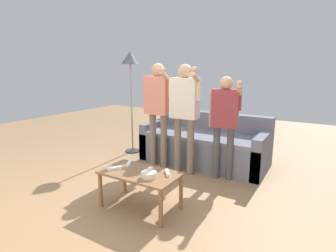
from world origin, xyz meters
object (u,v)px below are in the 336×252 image
at_px(snack_bowl, 149,175).
at_px(game_remote_wand_near, 114,168).
at_px(coffee_table, 140,177).
at_px(floor_lamp, 130,67).
at_px(player_right, 225,116).
at_px(game_remote_wand_spare, 129,163).
at_px(game_remote_wand_far, 167,173).
at_px(game_remote_nunchuk, 150,169).
at_px(player_left, 158,103).
at_px(couch, 205,145).
at_px(player_center, 185,106).

bearing_deg(snack_bowl, game_remote_wand_near, -177.88).
distance_m(coffee_table, floor_lamp, 2.43).
height_order(player_right, game_remote_wand_spare, player_right).
height_order(player_right, game_remote_wand_far, player_right).
bearing_deg(game_remote_nunchuk, floor_lamp, 133.91).
distance_m(player_left, game_remote_wand_far, 1.52).
xyz_separation_m(couch, player_center, (-0.08, -0.60, 0.71)).
bearing_deg(player_center, player_right, 8.57).
relative_size(snack_bowl, game_remote_wand_far, 1.08).
xyz_separation_m(snack_bowl, game_remote_wand_spare, (-0.42, 0.19, -0.01)).
relative_size(game_remote_nunchuk, player_center, 0.06).
relative_size(game_remote_wand_near, game_remote_wand_far, 1.02).
relative_size(couch, player_center, 1.26).
distance_m(floor_lamp, player_center, 1.48).
bearing_deg(floor_lamp, game_remote_wand_far, -41.83).
distance_m(coffee_table, player_right, 1.46).
distance_m(game_remote_nunchuk, game_remote_wand_spare, 0.33).
distance_m(couch, floor_lamp, 1.88).
bearing_deg(player_center, couch, 82.67).
height_order(floor_lamp, player_center, floor_lamp).
bearing_deg(snack_bowl, player_right, 76.06).
xyz_separation_m(coffee_table, player_center, (-0.07, 1.17, 0.64)).
relative_size(floor_lamp, player_right, 1.27).
relative_size(couch, game_remote_wand_far, 13.31).
relative_size(game_remote_nunchuk, player_right, 0.06).
distance_m(couch, player_right, 0.94).
xyz_separation_m(couch, game_remote_wand_far, (0.28, -1.66, 0.14)).
bearing_deg(game_remote_wand_near, player_center, 80.07).
xyz_separation_m(game_remote_nunchuk, game_remote_wand_spare, (-0.32, 0.03, -0.01)).
bearing_deg(game_remote_wand_near, game_remote_nunchuk, 26.02).
xyz_separation_m(snack_bowl, player_left, (-0.73, 1.30, 0.56)).
relative_size(game_remote_wand_far, game_remote_wand_spare, 0.96).
distance_m(floor_lamp, player_left, 1.05).
bearing_deg(game_remote_wand_spare, snack_bowl, -24.40).
height_order(player_center, game_remote_wand_far, player_center).
height_order(game_remote_nunchuk, player_left, player_left).
height_order(player_left, player_center, player_left).
relative_size(player_left, game_remote_wand_far, 10.68).
bearing_deg(floor_lamp, player_center, -18.04).
distance_m(snack_bowl, player_right, 1.44).
distance_m(game_remote_nunchuk, player_right, 1.33).
relative_size(coffee_table, floor_lamp, 0.48).
relative_size(floor_lamp, player_center, 1.14).
bearing_deg(couch, player_left, -136.07).
relative_size(player_left, player_right, 1.12).
bearing_deg(game_remote_wand_far, player_right, 79.54).
height_order(couch, floor_lamp, floor_lamp).
bearing_deg(snack_bowl, couch, 95.12).
distance_m(game_remote_nunchuk, player_left, 1.42).
distance_m(snack_bowl, game_remote_wand_near, 0.46).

